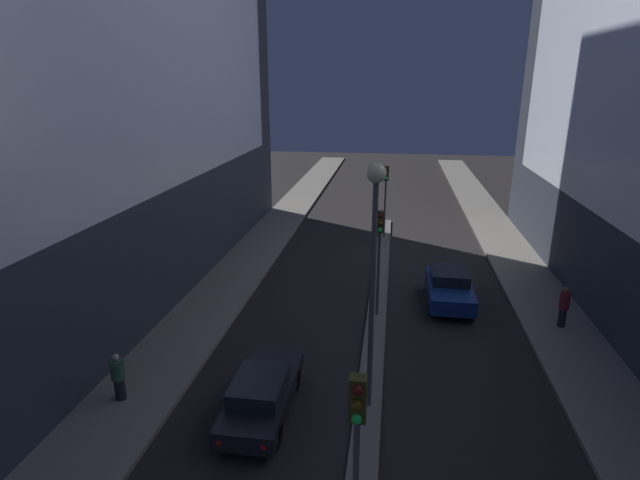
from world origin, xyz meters
TOP-DOWN VIEW (x-y plane):
  - median_strip at (0.00, 15.66)m, footprint 0.82×29.31m
  - traffic_light_near at (0.00, 2.87)m, footprint 0.32×0.42m
  - traffic_light_mid at (0.00, 14.83)m, footprint 0.32×0.42m
  - traffic_light_far at (0.00, 26.07)m, footprint 0.32×0.42m
  - street_lamp at (0.00, 8.48)m, footprint 0.54×0.54m
  - car_left_lane at (-3.19, 7.72)m, footprint 1.72×4.47m
  - car_right_lane at (3.19, 16.74)m, footprint 1.91×4.11m
  - pedestrian_on_left_sidewalk at (-7.74, 7.60)m, footprint 0.44×0.44m
  - pedestrian_on_right_sidewalk at (7.50, 14.80)m, footprint 0.40×0.40m

SIDE VIEW (x-z plane):
  - median_strip at x=0.00m, z-range 0.00..0.14m
  - car_left_lane at x=-3.19m, z-range 0.01..1.44m
  - car_right_lane at x=3.19m, z-range 0.01..1.54m
  - pedestrian_on_left_sidewalk at x=-7.74m, z-range 0.19..1.77m
  - pedestrian_on_right_sidewalk at x=7.50m, z-range 0.21..1.95m
  - traffic_light_near at x=0.00m, z-range 1.21..5.80m
  - traffic_light_mid at x=0.00m, z-range 1.21..5.80m
  - traffic_light_far at x=0.00m, z-range 1.21..5.80m
  - street_lamp at x=0.00m, z-range 1.63..9.14m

